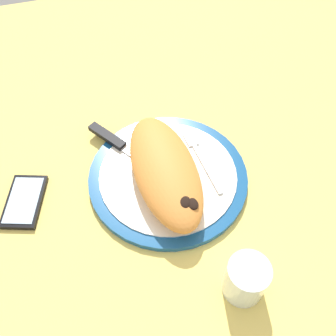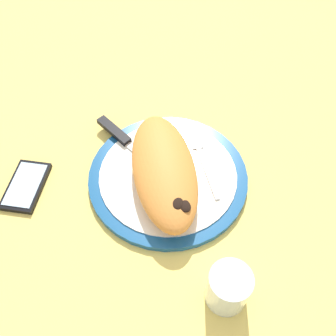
# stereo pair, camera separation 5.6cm
# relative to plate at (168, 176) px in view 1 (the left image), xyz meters

# --- Properties ---
(ground_plane) EXTENTS (1.50, 1.50, 0.03)m
(ground_plane) POSITION_rel_plate_xyz_m (0.00, 0.00, -0.02)
(ground_plane) COLOR #EACC60
(plate) EXTENTS (0.32, 0.32, 0.02)m
(plate) POSITION_rel_plate_xyz_m (0.00, 0.00, 0.00)
(plate) COLOR navy
(plate) RESTS_ON ground_plane
(calzone) EXTENTS (0.28, 0.12, 0.06)m
(calzone) POSITION_rel_plate_xyz_m (-0.01, 0.01, 0.04)
(calzone) COLOR orange
(calzone) RESTS_ON plate
(fork) EXTENTS (0.17, 0.03, 0.00)m
(fork) POSITION_rel_plate_xyz_m (0.03, -0.08, 0.01)
(fork) COLOR silver
(fork) RESTS_ON plate
(knife) EXTENTS (0.21, 0.15, 0.01)m
(knife) POSITION_rel_plate_xyz_m (0.10, 0.08, 0.01)
(knife) COLOR silver
(knife) RESTS_ON plate
(smartphone) EXTENTS (0.13, 0.10, 0.01)m
(smartphone) POSITION_rel_plate_xyz_m (0.02, 0.28, -0.00)
(smartphone) COLOR black
(smartphone) RESTS_ON ground_plane
(water_glass) EXTENTS (0.07, 0.07, 0.08)m
(water_glass) POSITION_rel_plate_xyz_m (-0.25, -0.06, 0.03)
(water_glass) COLOR silver
(water_glass) RESTS_ON ground_plane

